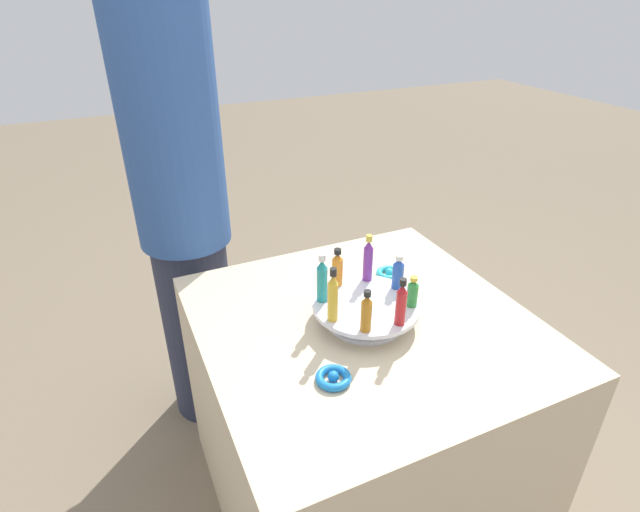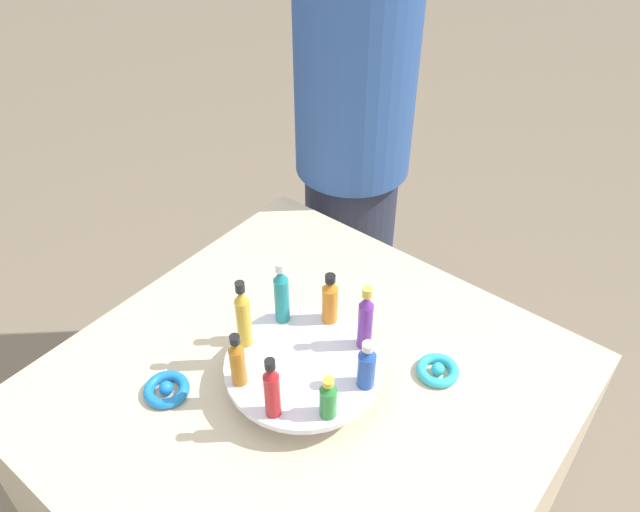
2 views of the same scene
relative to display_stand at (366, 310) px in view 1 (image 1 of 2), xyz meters
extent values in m
plane|color=#756651|center=(0.00, 0.00, -0.74)|extent=(12.00, 12.00, 0.00)
cube|color=beige|center=(0.00, 0.00, -0.39)|extent=(0.86, 0.86, 0.71)
cylinder|color=silver|center=(0.00, 0.00, -0.03)|extent=(0.21, 0.21, 0.01)
cylinder|color=silver|center=(0.00, 0.00, -0.01)|extent=(0.11, 0.11, 0.04)
cylinder|color=silver|center=(0.00, 0.00, 0.02)|extent=(0.28, 0.28, 0.01)
cylinder|color=#AD6B19|center=(0.10, -0.06, 0.06)|extent=(0.03, 0.03, 0.08)
cone|color=#AD6B19|center=(0.10, -0.06, 0.11)|extent=(0.03, 0.03, 0.02)
cylinder|color=black|center=(0.10, -0.06, 0.13)|extent=(0.02, 0.02, 0.01)
cylinder|color=#B21E23|center=(0.11, 0.03, 0.07)|extent=(0.03, 0.03, 0.09)
cone|color=#B21E23|center=(0.11, 0.03, 0.12)|extent=(0.03, 0.03, 0.02)
cylinder|color=black|center=(0.11, 0.03, 0.14)|extent=(0.02, 0.02, 0.02)
cylinder|color=#288438|center=(0.06, 0.10, 0.05)|extent=(0.03, 0.03, 0.06)
cone|color=#288438|center=(0.06, 0.10, 0.09)|extent=(0.03, 0.03, 0.01)
cylinder|color=gold|center=(0.06, 0.10, 0.10)|extent=(0.02, 0.02, 0.01)
cylinder|color=#234CAD|center=(-0.03, 0.11, 0.06)|extent=(0.03, 0.03, 0.07)
cone|color=#234CAD|center=(-0.03, 0.11, 0.10)|extent=(0.03, 0.03, 0.02)
cylinder|color=silver|center=(-0.03, 0.11, 0.12)|extent=(0.02, 0.02, 0.01)
cylinder|color=#702D93|center=(-0.10, 0.06, 0.07)|extent=(0.03, 0.03, 0.10)
cone|color=#702D93|center=(-0.10, 0.06, 0.13)|extent=(0.03, 0.03, 0.02)
cylinder|color=gold|center=(-0.10, 0.06, 0.15)|extent=(0.02, 0.02, 0.02)
cylinder|color=orange|center=(-0.11, -0.03, 0.06)|extent=(0.03, 0.03, 0.08)
cone|color=orange|center=(-0.11, -0.03, 0.11)|extent=(0.03, 0.03, 0.02)
cylinder|color=black|center=(-0.11, -0.03, 0.13)|extent=(0.02, 0.02, 0.01)
cylinder|color=teal|center=(-0.06, -0.10, 0.07)|extent=(0.03, 0.03, 0.10)
cone|color=teal|center=(-0.06, -0.10, 0.13)|extent=(0.03, 0.03, 0.02)
cylinder|color=silver|center=(-0.06, -0.10, 0.15)|extent=(0.02, 0.02, 0.02)
cylinder|color=gold|center=(0.03, -0.11, 0.08)|extent=(0.03, 0.03, 0.11)
cone|color=gold|center=(0.03, -0.11, 0.14)|extent=(0.02, 0.02, 0.02)
cylinder|color=black|center=(0.03, -0.11, 0.16)|extent=(0.02, 0.02, 0.02)
torus|color=blue|center=(0.17, -0.18, -0.03)|extent=(0.08, 0.08, 0.02)
sphere|color=blue|center=(0.17, -0.18, -0.02)|extent=(0.03, 0.03, 0.03)
torus|color=#2DB7CC|center=(-0.17, 0.18, -0.03)|extent=(0.08, 0.08, 0.02)
sphere|color=#2DB7CC|center=(-0.17, 0.18, -0.02)|extent=(0.03, 0.03, 0.03)
cylinder|color=#282D42|center=(-0.62, -0.35, -0.37)|extent=(0.25, 0.25, 0.74)
cylinder|color=#2D5193|center=(-0.62, -0.35, 0.42)|extent=(0.30, 0.30, 0.84)
camera|label=1|loc=(0.94, -0.56, 0.76)|focal=28.00mm
camera|label=2|loc=(0.55, 0.48, 0.88)|focal=35.00mm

